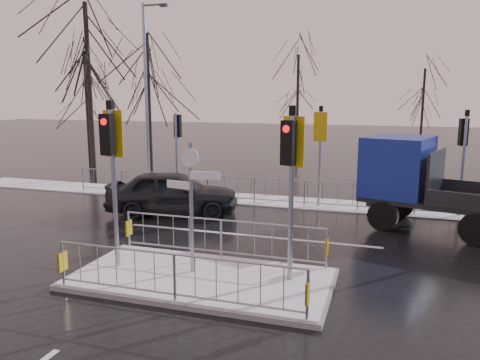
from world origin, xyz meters
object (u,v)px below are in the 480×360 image
(flatbed_truck, at_px, (426,181))
(street_lamp_left, at_px, (147,90))
(car_far_lane, at_px, (173,192))
(traffic_island, at_px, (201,265))

(flatbed_truck, relative_size, street_lamp_left, 0.82)
(car_far_lane, distance_m, flatbed_truck, 8.61)
(car_far_lane, bearing_deg, flatbed_truck, -101.09)
(car_far_lane, xyz_separation_m, street_lamp_left, (-3.06, 3.98, 3.69))
(traffic_island, height_order, street_lamp_left, street_lamp_left)
(traffic_island, xyz_separation_m, car_far_lane, (-3.36, 5.51, 0.41))
(car_far_lane, distance_m, street_lamp_left, 6.23)
(flatbed_truck, bearing_deg, traffic_island, -129.42)
(traffic_island, relative_size, street_lamp_left, 0.73)
(flatbed_truck, bearing_deg, car_far_lane, -174.65)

